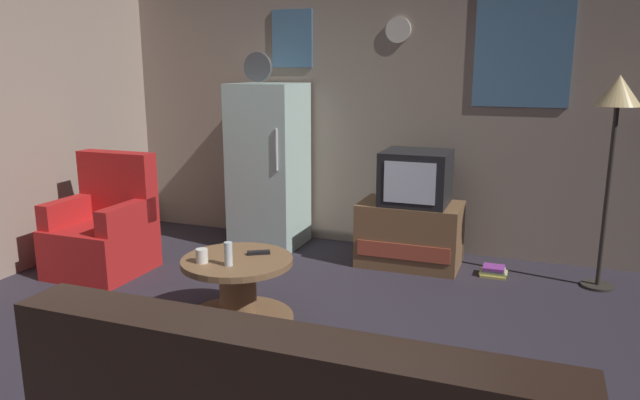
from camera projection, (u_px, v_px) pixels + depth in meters
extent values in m
plane|color=#2D2833|center=(261.00, 358.00, 3.42)|extent=(12.00, 12.00, 0.00)
cube|color=gray|center=(378.00, 98.00, 5.35)|extent=(5.20, 0.10, 2.74)
cube|color=teal|center=(523.00, 45.00, 4.78)|extent=(0.76, 0.02, 1.00)
cube|color=teal|center=(292.00, 39.00, 5.46)|extent=(0.40, 0.02, 0.52)
cylinder|color=silver|center=(398.00, 30.00, 5.10)|extent=(0.22, 0.03, 0.22)
cube|color=silver|center=(269.00, 166.00, 5.45)|extent=(0.60, 0.60, 1.50)
cylinder|color=silver|center=(276.00, 150.00, 5.05)|extent=(0.02, 0.02, 0.36)
cylinder|color=#4C4C51|center=(258.00, 67.00, 5.19)|extent=(0.26, 0.04, 0.26)
cube|color=brown|center=(410.00, 234.00, 4.99)|extent=(0.84, 0.52, 0.53)
cube|color=#AD4733|center=(403.00, 252.00, 4.77)|extent=(0.76, 0.01, 0.13)
cube|color=black|center=(416.00, 177.00, 4.87)|extent=(0.54, 0.50, 0.44)
cube|color=silver|center=(409.00, 183.00, 4.64)|extent=(0.41, 0.01, 0.33)
cylinder|color=#332D28|center=(597.00, 285.00, 4.52)|extent=(0.24, 0.24, 0.02)
cylinder|color=#332D28|center=(607.00, 198.00, 4.37)|extent=(0.04, 0.04, 1.40)
cone|color=#F2D18C|center=(619.00, 91.00, 4.20)|extent=(0.32, 0.32, 0.22)
cylinder|color=brown|center=(239.00, 319.00, 3.90)|extent=(0.72, 0.72, 0.04)
cylinder|color=brown|center=(238.00, 290.00, 3.85)|extent=(0.24, 0.24, 0.40)
cylinder|color=brown|center=(237.00, 261.00, 3.81)|extent=(0.72, 0.72, 0.04)
cylinder|color=silver|center=(228.00, 254.00, 3.65)|extent=(0.05, 0.05, 0.15)
cylinder|color=silver|center=(202.00, 256.00, 3.71)|extent=(0.08, 0.08, 0.09)
cube|color=black|center=(259.00, 253.00, 3.89)|extent=(0.15, 0.12, 0.02)
cube|color=red|center=(101.00, 249.00, 4.79)|extent=(0.68, 0.68, 0.40)
cube|color=red|center=(118.00, 185.00, 4.92)|extent=(0.68, 0.16, 0.56)
cube|color=red|center=(70.00, 210.00, 4.82)|extent=(0.12, 0.60, 0.20)
cube|color=red|center=(127.00, 216.00, 4.63)|extent=(0.12, 0.60, 0.20)
cube|color=tan|center=(493.00, 275.00, 4.76)|extent=(0.20, 0.17, 0.02)
cube|color=#C0C864|center=(493.00, 272.00, 4.75)|extent=(0.21, 0.14, 0.02)
cube|color=#9EA4B0|center=(494.00, 270.00, 4.75)|extent=(0.18, 0.14, 0.02)
cube|color=purple|center=(494.00, 268.00, 4.75)|extent=(0.17, 0.15, 0.02)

